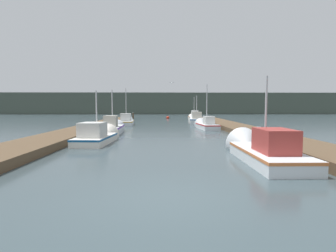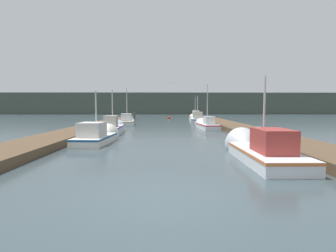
% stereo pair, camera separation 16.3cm
% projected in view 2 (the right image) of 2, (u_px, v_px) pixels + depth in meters
% --- Properties ---
extents(ground_plane, '(200.00, 200.00, 0.00)m').
position_uv_depth(ground_plane, '(162.00, 199.00, 6.14)').
color(ground_plane, '#38474C').
extents(dock_left, '(2.73, 40.00, 0.40)m').
position_uv_depth(dock_left, '(86.00, 129.00, 22.01)').
color(dock_left, brown).
rests_on(dock_left, ground_plane).
extents(dock_right, '(2.73, 40.00, 0.40)m').
position_uv_depth(dock_right, '(243.00, 129.00, 22.13)').
color(dock_right, brown).
rests_on(dock_right, ground_plane).
extents(distant_shore_ridge, '(120.00, 16.00, 5.60)m').
position_uv_depth(distant_shore_ridge, '(165.00, 104.00, 75.21)').
color(distant_shore_ridge, '#424C42').
rests_on(distant_shore_ridge, ground_plane).
extents(fishing_boat_0, '(1.83, 5.63, 3.94)m').
position_uv_depth(fishing_boat_0, '(259.00, 150.00, 10.79)').
color(fishing_boat_0, silver).
rests_on(fishing_boat_0, ground_plane).
extents(fishing_boat_1, '(1.88, 4.63, 3.62)m').
position_uv_depth(fishing_boat_1, '(98.00, 136.00, 15.62)').
color(fishing_boat_1, silver).
rests_on(fishing_boat_1, ground_plane).
extents(fishing_boat_2, '(1.62, 4.53, 3.86)m').
position_uv_depth(fishing_boat_2, '(113.00, 128.00, 21.05)').
color(fishing_boat_2, silver).
rests_on(fishing_boat_2, ground_plane).
extents(fishing_boat_3, '(1.82, 4.66, 4.60)m').
position_uv_depth(fishing_boat_3, '(206.00, 125.00, 25.14)').
color(fishing_boat_3, silver).
rests_on(fishing_boat_3, ground_plane).
extents(fishing_boat_4, '(1.87, 4.64, 4.68)m').
position_uv_depth(fishing_boat_4, '(127.00, 121.00, 30.13)').
color(fishing_boat_4, silver).
rests_on(fishing_boat_4, ground_plane).
extents(fishing_boat_5, '(2.16, 6.02, 3.96)m').
position_uv_depth(fishing_boat_5, '(197.00, 119.00, 33.84)').
color(fishing_boat_5, silver).
rests_on(fishing_boat_5, ground_plane).
extents(fishing_boat_6, '(1.44, 6.22, 3.86)m').
position_uv_depth(fishing_boat_6, '(195.00, 117.00, 39.02)').
color(fishing_boat_6, silver).
rests_on(fishing_boat_6, ground_plane).
extents(mooring_piling_0, '(0.35, 0.35, 0.96)m').
position_uv_depth(mooring_piling_0, '(114.00, 122.00, 26.93)').
color(mooring_piling_0, '#473523').
rests_on(mooring_piling_0, ground_plane).
extents(mooring_piling_1, '(0.35, 0.35, 1.18)m').
position_uv_depth(mooring_piling_1, '(199.00, 116.00, 40.31)').
color(mooring_piling_1, '#473523').
rests_on(mooring_piling_1, ground_plane).
extents(mooring_piling_2, '(0.34, 0.34, 0.97)m').
position_uv_depth(mooring_piling_2, '(258.00, 135.00, 15.03)').
color(mooring_piling_2, '#473523').
rests_on(mooring_piling_2, ground_plane).
extents(mooring_piling_3, '(0.31, 0.31, 1.02)m').
position_uv_depth(mooring_piling_3, '(134.00, 116.00, 44.18)').
color(mooring_piling_3, '#473523').
rests_on(mooring_piling_3, ground_plane).
extents(channel_buoy, '(0.54, 0.54, 1.04)m').
position_uv_depth(channel_buoy, '(169.00, 118.00, 44.89)').
color(channel_buoy, red).
rests_on(channel_buoy, ground_plane).
extents(seagull_lead, '(0.55, 0.28, 0.12)m').
position_uv_depth(seagull_lead, '(173.00, 83.00, 30.20)').
color(seagull_lead, white).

